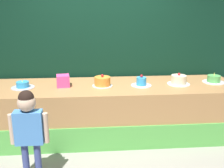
{
  "coord_description": "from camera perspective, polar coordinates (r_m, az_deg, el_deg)",
  "views": [
    {
      "loc": [
        -0.18,
        -3.34,
        1.94
      ],
      "look_at": [
        0.13,
        0.31,
        0.89
      ],
      "focal_mm": 42.7,
      "sensor_mm": 36.0,
      "label": 1
    }
  ],
  "objects": [
    {
      "name": "cake_far_left",
      "position": [
        4.11,
        -18.57,
        -0.26
      ],
      "size": [
        0.34,
        0.34,
        0.14
      ],
      "color": "silver",
      "rests_on": "stage_platform"
    },
    {
      "name": "cake_far_right",
      "position": [
        4.48,
        20.95,
        0.94
      ],
      "size": [
        0.34,
        0.34,
        0.17
      ],
      "color": "white",
      "rests_on": "stage_platform"
    },
    {
      "name": "stage_platform",
      "position": [
        4.16,
        -2.02,
        -5.71
      ],
      "size": [
        4.13,
        1.06,
        0.81
      ],
      "color": "#B27F4C",
      "rests_on": "ground_plane"
    },
    {
      "name": "cake_left",
      "position": [
        3.98,
        -2.07,
        0.5
      ],
      "size": [
        0.31,
        0.31,
        0.18
      ],
      "color": "silver",
      "rests_on": "stage_platform"
    },
    {
      "name": "cake_center",
      "position": [
        4.03,
        6.29,
        0.39
      ],
      "size": [
        0.31,
        0.31,
        0.17
      ],
      "color": "silver",
      "rests_on": "stage_platform"
    },
    {
      "name": "cake_right",
      "position": [
        4.2,
        14.09,
        0.82
      ],
      "size": [
        0.35,
        0.35,
        0.18
      ],
      "color": "white",
      "rests_on": "stage_platform"
    },
    {
      "name": "ground_plane",
      "position": [
        3.87,
        -1.58,
        -14.08
      ],
      "size": [
        12.0,
        12.0,
        0.0
      ],
      "primitive_type": "plane",
      "color": "gray"
    },
    {
      "name": "curtain_backdrop",
      "position": [
        4.5,
        -2.57,
        11.08
      ],
      "size": [
        4.66,
        0.08,
        3.11
      ],
      "primitive_type": "cube",
      "color": "black",
      "rests_on": "ground_plane"
    },
    {
      "name": "child_figure",
      "position": [
        3.07,
        -17.43,
        -8.28
      ],
      "size": [
        0.43,
        0.2,
        1.1
      ],
      "color": "#3F4C8C",
      "rests_on": "ground_plane"
    },
    {
      "name": "pink_box",
      "position": [
        4.02,
        -10.45,
        0.68
      ],
      "size": [
        0.21,
        0.21,
        0.17
      ],
      "primitive_type": "cube",
      "rotation": [
        0.0,
        0.0,
        0.12
      ],
      "color": "#F64894",
      "rests_on": "stage_platform"
    }
  ]
}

